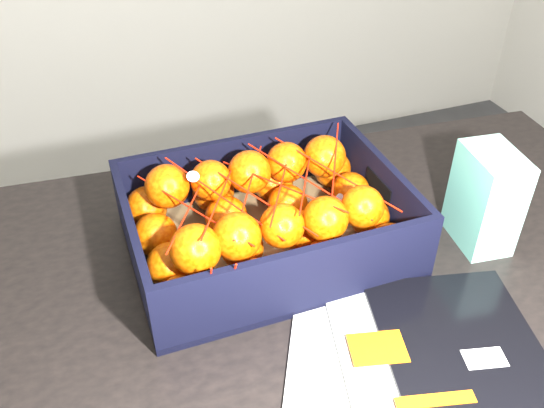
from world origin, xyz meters
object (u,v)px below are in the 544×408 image
object	(u,v)px
magazine_stack	(418,368)
retail_carton	(485,198)
table	(336,319)
produce_crate	(266,230)

from	to	relation	value
magazine_stack	retail_carton	world-z (taller)	retail_carton
table	produce_crate	distance (m)	0.19
table	retail_carton	xyz separation A→B (m)	(0.25, 0.00, 0.18)
table	produce_crate	bearing A→B (deg)	128.45
magazine_stack	retail_carton	size ratio (longest dim) A/B	2.60
magazine_stack	produce_crate	bearing A→B (deg)	108.30
produce_crate	retail_carton	xyz separation A→B (m)	(0.34, -0.10, 0.05)
retail_carton	table	bearing A→B (deg)	-172.22
magazine_stack	retail_carton	bearing A→B (deg)	40.57
magazine_stack	produce_crate	distance (m)	0.32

